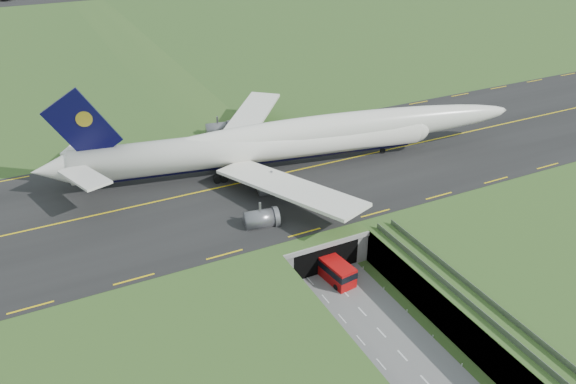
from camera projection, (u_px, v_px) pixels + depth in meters
ground at (352, 301)px, 86.64m from camera, size 900.00×900.00×0.00m
airfield_deck at (353, 286)px, 85.19m from camera, size 800.00×800.00×6.00m
trench_road at (379, 331)px, 80.70m from camera, size 12.00×75.00×0.20m
taxiway at (263, 178)px, 109.60m from camera, size 800.00×44.00×0.18m
tunnel_portal at (302, 230)px, 98.15m from camera, size 17.00×22.30×6.00m
guideway at (503, 330)px, 73.34m from camera, size 3.00×53.00×7.05m
jumbo_jet at (289, 141)px, 111.85m from camera, size 97.75×61.66×20.71m
shuttle_tram at (333, 269)px, 90.77m from camera, size 4.28×8.91×3.47m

